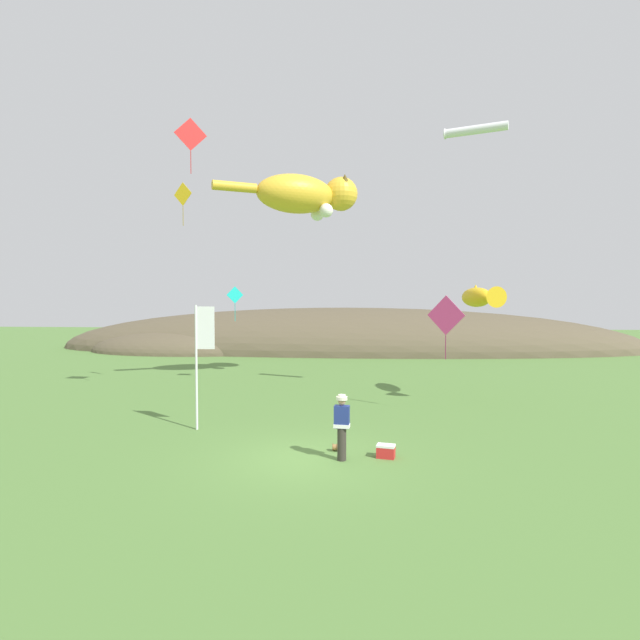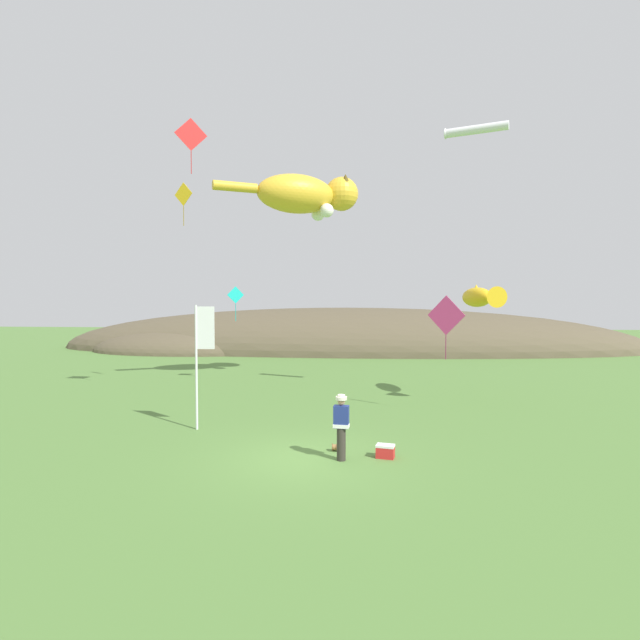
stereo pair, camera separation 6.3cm
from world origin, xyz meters
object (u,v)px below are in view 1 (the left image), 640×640
at_px(kite_diamond_red, 191,135).
at_px(festival_banner_pole, 201,348).
at_px(festival_attendant, 342,425).
at_px(kite_giant_cat, 306,195).
at_px(kite_diamond_gold, 183,195).
at_px(kite_tube_streamer, 475,130).
at_px(kite_diamond_pink, 446,316).
at_px(kite_spool, 335,447).
at_px(picnic_cooler, 386,451).
at_px(kite_diamond_teal, 235,295).
at_px(kite_fish_windsock, 480,297).

bearing_deg(kite_diamond_red, festival_banner_pole, -66.93).
bearing_deg(kite_diamond_red, festival_attendant, -45.01).
bearing_deg(kite_giant_cat, kite_diamond_gold, -151.45).
bearing_deg(kite_diamond_red, kite_giant_cat, 55.47).
xyz_separation_m(festival_attendant, kite_diamond_red, (-6.26, 6.26, 9.86)).
height_order(festival_banner_pole, kite_tube_streamer, kite_tube_streamer).
bearing_deg(kite_diamond_pink, kite_diamond_gold, 162.58).
bearing_deg(festival_banner_pole, kite_tube_streamer, 26.87).
xyz_separation_m(kite_spool, festival_banner_pole, (-4.54, 1.96, 2.60)).
bearing_deg(kite_diamond_gold, kite_diamond_pink, -17.42).
relative_size(kite_tube_streamer, kite_diamond_gold, 1.26).
height_order(kite_diamond_pink, kite_diamond_gold, kite_diamond_gold).
bearing_deg(kite_diamond_pink, kite_giant_cat, 132.88).
bearing_deg(picnic_cooler, kite_diamond_teal, 122.04).
bearing_deg(kite_diamond_pink, kite_diamond_teal, 147.23).
bearing_deg(kite_diamond_gold, kite_fish_windsock, -3.69).
bearing_deg(festival_banner_pole, kite_spool, -23.34).
bearing_deg(kite_diamond_red, kite_diamond_pink, -4.13).
bearing_deg(kite_spool, kite_tube_streamer, 52.75).
height_order(festival_banner_pole, kite_fish_windsock, kite_fish_windsock).
relative_size(festival_attendant, festival_banner_pole, 0.43).
distance_m(kite_tube_streamer, kite_diamond_teal, 13.44).
relative_size(kite_spool, picnic_cooler, 0.41).
distance_m(festival_attendant, festival_banner_pole, 5.77).
distance_m(picnic_cooler, kite_fish_windsock, 9.93).
distance_m(kite_fish_windsock, kite_diamond_teal, 11.89).
xyz_separation_m(picnic_cooler, kite_tube_streamer, (3.85, 7.40, 10.99)).
height_order(kite_giant_cat, kite_tube_streamer, kite_tube_streamer).
bearing_deg(festival_banner_pole, kite_diamond_pink, 18.45).
bearing_deg(picnic_cooler, kite_spool, 161.45).
relative_size(kite_spool, kite_diamond_red, 0.10).
distance_m(kite_spool, kite_diamond_gold, 14.28).
xyz_separation_m(kite_giant_cat, kite_tube_streamer, (7.38, -4.24, 1.61)).
bearing_deg(kite_giant_cat, festival_banner_pole, -104.76).
xyz_separation_m(festival_attendant, kite_diamond_gold, (-7.63, 9.08, 8.13)).
xyz_separation_m(kite_fish_windsock, kite_tube_streamer, (-0.40, -0.51, 6.76)).
xyz_separation_m(kite_tube_streamer, kite_diamond_teal, (-10.97, 3.97, -6.66)).
relative_size(kite_spool, kite_diamond_gold, 0.11).
bearing_deg(kite_tube_streamer, kite_diamond_red, -172.64).
bearing_deg(kite_giant_cat, picnic_cooler, -73.15).
bearing_deg(kite_diamond_red, kite_tube_streamer, 7.36).
xyz_separation_m(festival_attendant, kite_fish_windsock, (5.44, 8.23, 3.46)).
relative_size(kite_giant_cat, kite_diamond_teal, 3.87).
height_order(kite_spool, picnic_cooler, picnic_cooler).
bearing_deg(kite_diamond_pink, kite_fish_windsock, 55.83).
distance_m(kite_tube_streamer, kite_diamond_pink, 7.90).
relative_size(picnic_cooler, kite_giant_cat, 0.08).
relative_size(kite_tube_streamer, kite_diamond_red, 1.14).
xyz_separation_m(kite_diamond_red, kite_diamond_gold, (-1.38, 2.82, -1.74)).
relative_size(kite_fish_windsock, kite_diamond_gold, 1.65).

